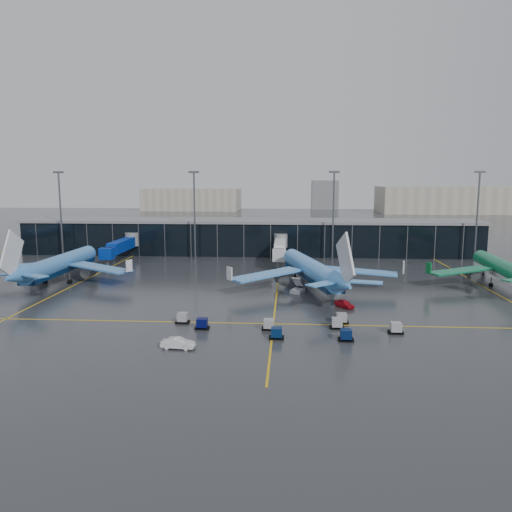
# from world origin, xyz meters

# --- Properties ---
(ground) EXTENTS (600.00, 600.00, 0.00)m
(ground) POSITION_xyz_m (0.00, 0.00, 0.00)
(ground) COLOR #282B2D
(ground) RESTS_ON ground
(terminal_pier) EXTENTS (142.00, 17.00, 10.70)m
(terminal_pier) POSITION_xyz_m (0.00, 62.00, 5.42)
(terminal_pier) COLOR black
(terminal_pier) RESTS_ON ground
(jet_bridges) EXTENTS (94.00, 27.50, 7.20)m
(jet_bridges) POSITION_xyz_m (-35.00, 42.99, 4.55)
(jet_bridges) COLOR #595B60
(jet_bridges) RESTS_ON ground
(flood_masts) EXTENTS (203.00, 0.50, 25.50)m
(flood_masts) POSITION_xyz_m (5.00, 50.00, 13.81)
(flood_masts) COLOR #595B60
(flood_masts) RESTS_ON ground
(distant_hangars) EXTENTS (260.00, 71.00, 22.00)m
(distant_hangars) POSITION_xyz_m (49.94, 270.08, 8.79)
(distant_hangars) COLOR #B2AD99
(distant_hangars) RESTS_ON ground
(taxi_lines) EXTENTS (220.00, 120.00, 0.02)m
(taxi_lines) POSITION_xyz_m (10.00, 10.61, 0.01)
(taxi_lines) COLOR gold
(taxi_lines) RESTS_ON ground
(airliner_arkefly) EXTENTS (37.93, 43.07, 13.10)m
(airliner_arkefly) POSITION_xyz_m (-39.55, 15.55, 6.55)
(airliner_arkefly) COLOR #3B7BC3
(airliner_arkefly) RESTS_ON ground
(airliner_klm_near) EXTENTS (48.26, 52.08, 13.46)m
(airliner_klm_near) POSITION_xyz_m (17.21, 11.90, 6.73)
(airliner_klm_near) COLOR #4593E4
(airliner_klm_near) RESTS_ON ground
(airliner_aer_lingus) EXTENTS (37.06, 41.65, 12.24)m
(airliner_aer_lingus) POSITION_xyz_m (59.21, 17.72, 6.12)
(airliner_aer_lingus) COLOR #0D7143
(airliner_aer_lingus) RESTS_ON ground
(baggage_carts) EXTENTS (35.80, 10.42, 1.70)m
(baggage_carts) POSITION_xyz_m (13.12, -18.45, 0.76)
(baggage_carts) COLOR black
(baggage_carts) RESTS_ON ground
(mobile_airstair) EXTENTS (3.21, 3.78, 3.45)m
(mobile_airstair) POSITION_xyz_m (14.27, 7.63, 0.77)
(mobile_airstair) COLOR silver
(mobile_airstair) RESTS_ON ground
(service_van_red) EXTENTS (3.86, 4.36, 1.43)m
(service_van_red) POSITION_xyz_m (22.66, -3.72, 0.71)
(service_van_red) COLOR red
(service_van_red) RESTS_ON ground
(service_van_white) EXTENTS (4.84, 2.07, 1.55)m
(service_van_white) POSITION_xyz_m (-2.84, -27.77, 0.77)
(service_van_white) COLOR silver
(service_van_white) RESTS_ON ground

